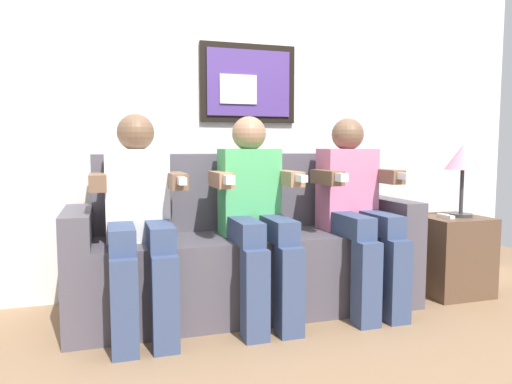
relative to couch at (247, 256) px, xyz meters
name	(u,v)px	position (x,y,z in m)	size (l,w,h in m)	color
ground_plane	(265,329)	(0.00, -0.33, -0.31)	(5.68, 5.68, 0.00)	#8C6B4C
back_wall_assembly	(228,91)	(0.00, 0.44, 0.99)	(4.37, 0.10, 2.60)	silver
couch	(247,256)	(0.00, 0.00, 0.00)	(1.97, 0.58, 0.90)	#514C56
person_on_left	(139,214)	(-0.61, -0.17, 0.29)	(0.46, 0.56, 1.11)	white
person_in_middle	(256,209)	(0.00, -0.17, 0.29)	(0.46, 0.56, 1.11)	#4CB266
person_on_right	(357,205)	(0.61, -0.17, 0.29)	(0.46, 0.56, 1.11)	pink
side_table_right	(451,255)	(1.33, -0.11, -0.06)	(0.40, 0.40, 0.50)	brown
table_lamp	(463,160)	(1.38, -0.13, 0.55)	(0.22, 0.22, 0.46)	#333338
spare_remote_on_table	(446,216)	(1.25, -0.14, 0.20)	(0.04, 0.13, 0.02)	white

